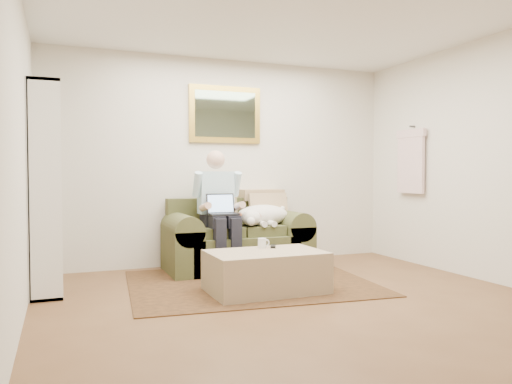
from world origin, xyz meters
TOP-DOWN VIEW (x-y plane):
  - room_shell at (0.00, 0.35)m, footprint 4.51×5.00m
  - rug at (-0.13, 1.25)m, footprint 2.63×2.18m
  - sofa at (-0.01, 2.04)m, footprint 1.69×0.86m
  - seated_man at (-0.26, 1.88)m, footprint 0.56×0.80m
  - laptop at (-0.26, 1.82)m, footprint 0.33×0.26m
  - sleeping_dog at (0.30, 1.95)m, footprint 0.70×0.44m
  - ottoman at (-0.14, 0.82)m, footprint 1.11×0.71m
  - coffee_mug at (-0.09, 1.03)m, footprint 0.08×0.08m
  - tv_remote at (0.03, 1.03)m, footprint 0.11×0.16m
  - bookshelf at (-2.10, 1.60)m, footprint 0.28×0.80m
  - wall_mirror at (-0.01, 2.47)m, footprint 0.94×0.04m
  - hanging_shirt at (2.19, 1.60)m, footprint 0.06×0.52m

SIDE VIEW (x-z plane):
  - rug at x=-0.13m, z-range 0.00..0.01m
  - ottoman at x=-0.14m, z-range 0.00..0.40m
  - sofa at x=-0.01m, z-range -0.22..0.80m
  - tv_remote at x=0.03m, z-range 0.40..0.42m
  - coffee_mug at x=-0.09m, z-range 0.40..0.50m
  - sleeping_dog at x=0.30m, z-range 0.52..0.78m
  - seated_man at x=-0.26m, z-range 0.00..1.42m
  - laptop at x=-0.26m, z-range 0.63..0.86m
  - bookshelf at x=-2.10m, z-range 0.00..2.00m
  - room_shell at x=0.00m, z-range 0.00..2.61m
  - hanging_shirt at x=2.19m, z-range 0.90..1.80m
  - wall_mirror at x=-0.01m, z-range 1.54..2.26m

